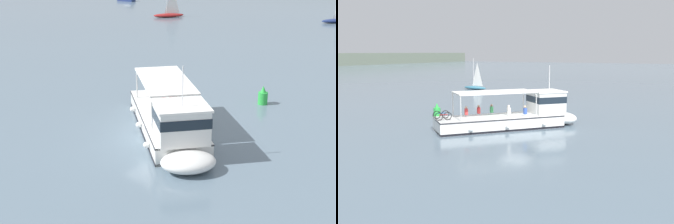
% 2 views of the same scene
% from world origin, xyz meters
% --- Properties ---
extents(ground_plane, '(400.00, 400.00, 0.00)m').
position_xyz_m(ground_plane, '(0.00, 0.00, 0.00)').
color(ground_plane, slate).
extents(ferry_main, '(11.55, 10.76, 5.32)m').
position_xyz_m(ferry_main, '(1.24, 0.50, 1.02)').
color(ferry_main, white).
rests_on(ferry_main, ground).
extents(sailboat_off_stern, '(4.07, 4.64, 5.40)m').
position_xyz_m(sailboat_off_stern, '(-29.29, 40.23, 0.54)').
color(sailboat_off_stern, maroon).
rests_on(sailboat_off_stern, ground).
extents(channel_buoy, '(0.70, 0.70, 1.40)m').
position_xyz_m(channel_buoy, '(2.46, 10.05, 0.57)').
color(channel_buoy, green).
rests_on(channel_buoy, ground).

